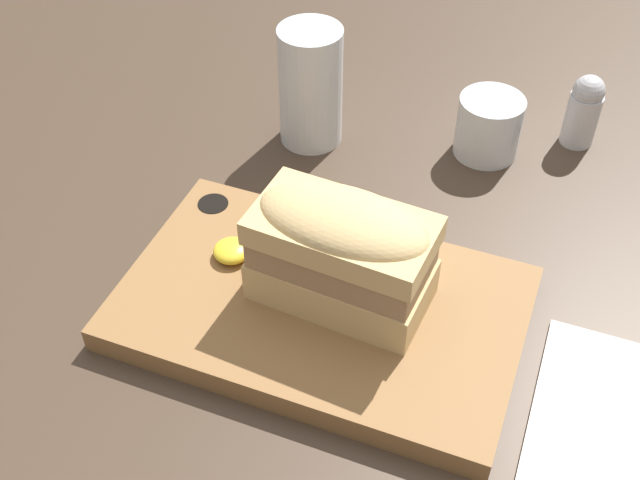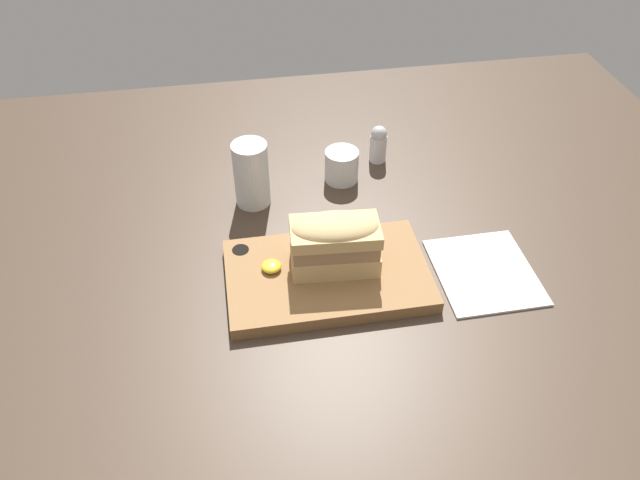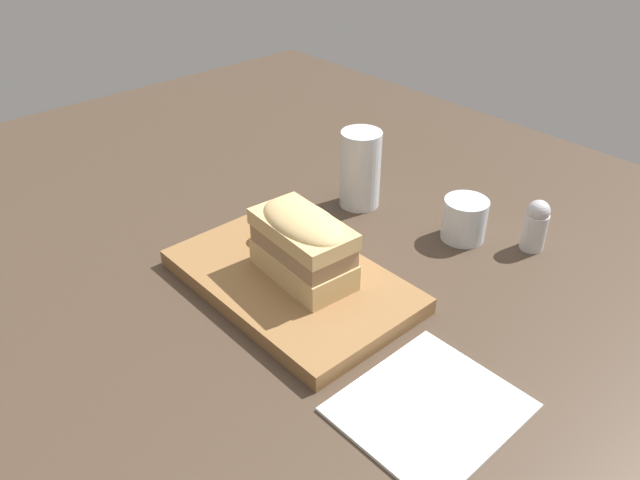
% 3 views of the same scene
% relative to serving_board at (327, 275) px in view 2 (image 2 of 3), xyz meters
% --- Properties ---
extents(dining_table, '(1.59, 1.24, 0.02)m').
position_rel_serving_board_xyz_m(dining_table, '(-0.01, 0.06, -0.02)').
color(dining_table, '#423326').
rests_on(dining_table, ground).
extents(serving_board, '(0.31, 0.19, 0.02)m').
position_rel_serving_board_xyz_m(serving_board, '(0.00, 0.00, 0.00)').
color(serving_board, olive).
rests_on(serving_board, dining_table).
extents(sandwich, '(0.14, 0.08, 0.09)m').
position_rel_serving_board_xyz_m(sandwich, '(0.01, 0.01, 0.06)').
color(sandwich, tan).
rests_on(sandwich, serving_board).
extents(mustard_dollop, '(0.03, 0.03, 0.01)m').
position_rel_serving_board_xyz_m(mustard_dollop, '(-0.08, 0.02, 0.02)').
color(mustard_dollop, yellow).
rests_on(mustard_dollop, serving_board).
extents(water_glass, '(0.06, 0.06, 0.12)m').
position_rel_serving_board_xyz_m(water_glass, '(-0.09, 0.22, 0.04)').
color(water_glass, silver).
rests_on(water_glass, dining_table).
extents(wine_glass, '(0.06, 0.06, 0.06)m').
position_rel_serving_board_xyz_m(wine_glass, '(0.07, 0.26, 0.02)').
color(wine_glass, silver).
rests_on(wine_glass, dining_table).
extents(napkin, '(0.15, 0.17, 0.00)m').
position_rel_serving_board_xyz_m(napkin, '(0.25, -0.03, -0.01)').
color(napkin, white).
rests_on(napkin, dining_table).
extents(salt_shaker, '(0.03, 0.03, 0.07)m').
position_rel_serving_board_xyz_m(salt_shaker, '(0.15, 0.30, 0.03)').
color(salt_shaker, silver).
rests_on(salt_shaker, dining_table).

